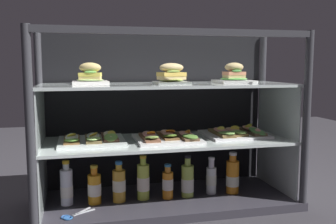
# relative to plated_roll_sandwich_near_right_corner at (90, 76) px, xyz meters

# --- Properties ---
(ground_plane) EXTENTS (6.00, 6.00, 0.02)m
(ground_plane) POSITION_rel_plated_roll_sandwich_near_right_corner_xyz_m (0.40, -0.06, -0.72)
(ground_plane) COLOR #323035
(ground_plane) RESTS_ON ground
(case_base_deck) EXTENTS (1.39, 0.53, 0.04)m
(case_base_deck) POSITION_rel_plated_roll_sandwich_near_right_corner_xyz_m (0.40, -0.06, -0.69)
(case_base_deck) COLOR #333139
(case_base_deck) RESTS_ON ground
(case_frame) EXTENTS (1.39, 0.53, 0.94)m
(case_frame) POSITION_rel_plated_roll_sandwich_near_right_corner_xyz_m (0.40, 0.07, -0.19)
(case_frame) COLOR #333338
(case_frame) RESTS_ON ground
(riser_lower_tier) EXTENTS (1.31, 0.45, 0.31)m
(riser_lower_tier) POSITION_rel_plated_roll_sandwich_near_right_corner_xyz_m (0.40, -0.06, -0.51)
(riser_lower_tier) COLOR silver
(riser_lower_tier) RESTS_ON case_base_deck
(shelf_lower_glass) EXTENTS (1.33, 0.47, 0.01)m
(shelf_lower_glass) POSITION_rel_plated_roll_sandwich_near_right_corner_xyz_m (0.40, -0.06, -0.35)
(shelf_lower_glass) COLOR silver
(shelf_lower_glass) RESTS_ON riser_lower_tier
(riser_upper_tier) EXTENTS (1.31, 0.45, 0.29)m
(riser_upper_tier) POSITION_rel_plated_roll_sandwich_near_right_corner_xyz_m (0.40, -0.06, -0.20)
(riser_upper_tier) COLOR silver
(riser_upper_tier) RESTS_ON shelf_lower_glass
(shelf_upper_glass) EXTENTS (1.33, 0.47, 0.01)m
(shelf_upper_glass) POSITION_rel_plated_roll_sandwich_near_right_corner_xyz_m (0.40, -0.06, -0.05)
(shelf_upper_glass) COLOR silver
(shelf_upper_glass) RESTS_ON riser_upper_tier
(plated_roll_sandwich_near_right_corner) EXTENTS (0.18, 0.18, 0.11)m
(plated_roll_sandwich_near_right_corner) POSITION_rel_plated_roll_sandwich_near_right_corner_xyz_m (0.00, 0.00, 0.00)
(plated_roll_sandwich_near_right_corner) COLOR white
(plated_roll_sandwich_near_right_corner) RESTS_ON shelf_upper_glass
(plated_roll_sandwich_mid_left) EXTENTS (0.17, 0.17, 0.11)m
(plated_roll_sandwich_mid_left) POSITION_rel_plated_roll_sandwich_near_right_corner_xyz_m (0.41, -0.10, 0.01)
(plated_roll_sandwich_mid_left) COLOR white
(plated_roll_sandwich_mid_left) RESTS_ON shelf_upper_glass
(plated_roll_sandwich_mid_right) EXTENTS (0.20, 0.20, 0.11)m
(plated_roll_sandwich_mid_right) POSITION_rel_plated_roll_sandwich_near_right_corner_xyz_m (0.79, -0.04, -0.00)
(plated_roll_sandwich_mid_right) COLOR white
(plated_roll_sandwich_mid_right) RESTS_ON shelf_upper_glass
(open_sandwich_tray_right_of_center) EXTENTS (0.34, 0.31, 0.06)m
(open_sandwich_tray_right_of_center) POSITION_rel_plated_roll_sandwich_near_right_corner_xyz_m (-0.00, -0.04, -0.32)
(open_sandwich_tray_right_of_center) COLOR white
(open_sandwich_tray_right_of_center) RESTS_ON shelf_lower_glass
(open_sandwich_tray_far_right) EXTENTS (0.34, 0.31, 0.07)m
(open_sandwich_tray_far_right) POSITION_rel_plated_roll_sandwich_near_right_corner_xyz_m (0.39, -0.08, -0.32)
(open_sandwich_tray_far_right) COLOR white
(open_sandwich_tray_far_right) RESTS_ON shelf_lower_glass
(open_sandwich_tray_far_left) EXTENTS (0.34, 0.31, 0.06)m
(open_sandwich_tray_far_left) POSITION_rel_plated_roll_sandwich_near_right_corner_xyz_m (0.81, -0.04, -0.32)
(open_sandwich_tray_far_left) COLOR white
(open_sandwich_tray_far_left) RESTS_ON shelf_lower_glass
(juice_bottle_front_left_end) EXTENTS (0.06, 0.06, 0.23)m
(juice_bottle_front_left_end) POSITION_rel_plated_roll_sandwich_near_right_corner_xyz_m (-0.14, -0.05, -0.57)
(juice_bottle_front_left_end) COLOR white
(juice_bottle_front_left_end) RESTS_ON case_base_deck
(juice_bottle_front_fourth) EXTENTS (0.07, 0.07, 0.20)m
(juice_bottle_front_fourth) POSITION_rel_plated_roll_sandwich_near_right_corner_xyz_m (0.01, -0.06, -0.58)
(juice_bottle_front_fourth) COLOR orange
(juice_bottle_front_fourth) RESTS_ON case_base_deck
(juice_bottle_front_second) EXTENTS (0.07, 0.07, 0.22)m
(juice_bottle_front_second) POSITION_rel_plated_roll_sandwich_near_right_corner_xyz_m (0.13, -0.06, -0.57)
(juice_bottle_front_second) COLOR gold
(juice_bottle_front_second) RESTS_ON case_base_deck
(juice_bottle_back_center) EXTENTS (0.07, 0.07, 0.24)m
(juice_bottle_back_center) POSITION_rel_plated_roll_sandwich_near_right_corner_xyz_m (0.27, -0.06, -0.57)
(juice_bottle_back_center) COLOR #C1D048
(juice_bottle_back_center) RESTS_ON case_base_deck
(juice_bottle_back_right) EXTENTS (0.06, 0.06, 0.19)m
(juice_bottle_back_right) POSITION_rel_plated_roll_sandwich_near_right_corner_xyz_m (0.40, -0.08, -0.58)
(juice_bottle_back_right) COLOR orange
(juice_bottle_back_right) RESTS_ON case_base_deck
(juice_bottle_back_left) EXTENTS (0.07, 0.07, 0.23)m
(juice_bottle_back_left) POSITION_rel_plated_roll_sandwich_near_right_corner_xyz_m (0.51, -0.07, -0.58)
(juice_bottle_back_left) COLOR #B1CA51
(juice_bottle_back_left) RESTS_ON case_base_deck
(juice_bottle_front_middle) EXTENTS (0.06, 0.06, 0.21)m
(juice_bottle_front_middle) POSITION_rel_plated_roll_sandwich_near_right_corner_xyz_m (0.65, -0.06, -0.58)
(juice_bottle_front_middle) COLOR white
(juice_bottle_front_middle) RESTS_ON case_base_deck
(juice_bottle_front_right_end) EXTENTS (0.07, 0.07, 0.23)m
(juice_bottle_front_right_end) POSITION_rel_plated_roll_sandwich_near_right_corner_xyz_m (0.77, -0.07, -0.57)
(juice_bottle_front_right_end) COLOR orange
(juice_bottle_front_right_end) RESTS_ON case_base_deck
(kitchen_scissors) EXTENTS (0.17, 0.15, 0.01)m
(kitchen_scissors) POSITION_rel_plated_roll_sandwich_near_right_corner_xyz_m (-0.12, -0.22, -0.66)
(kitchen_scissors) COLOR silver
(kitchen_scissors) RESTS_ON case_base_deck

